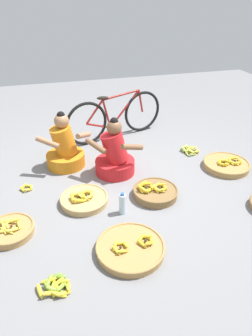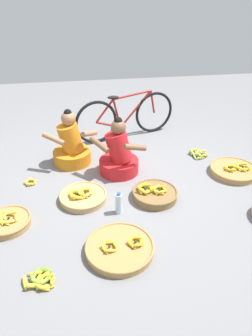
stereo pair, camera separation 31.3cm
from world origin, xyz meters
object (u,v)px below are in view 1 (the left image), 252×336
(banana_basket_front_left, at_px, (10,230))
(banana_basket_mid_left, at_px, (226,164))
(vendor_woman_behind, at_px, (65,149))
(water_bottle, at_px, (123,204))
(vendor_woman_front, at_px, (115,156))
(loose_bananas_front_center, at_px, (56,286))
(banana_basket_back_right, at_px, (130,248))
(banana_basket_near_vendor, at_px, (84,199))
(loose_bananas_mid_right, at_px, (27,188))
(loose_bananas_back_left, at_px, (189,150))
(bicycle_leaning, at_px, (116,117))
(banana_basket_near_bicycle, at_px, (155,192))

(banana_basket_front_left, distance_m, banana_basket_mid_left, 2.85)
(vendor_woman_behind, relative_size, water_bottle, 2.99)
(vendor_woman_front, xyz_separation_m, loose_bananas_front_center, (-0.90, -1.63, -0.21))
(banana_basket_back_right, height_order, banana_basket_near_vendor, banana_basket_near_vendor)
(vendor_woman_front, height_order, loose_bananas_front_center, vendor_woman_front)
(loose_bananas_mid_right, bearing_deg, banana_basket_mid_left, -4.13)
(banana_basket_mid_left, bearing_deg, vendor_woman_front, 169.00)
(vendor_woman_behind, height_order, banana_basket_mid_left, vendor_woman_behind)
(vendor_woman_behind, height_order, loose_bananas_back_left, vendor_woman_behind)
(banana_basket_back_right, bearing_deg, banana_basket_near_vendor, 109.39)
(vendor_woman_front, relative_size, banana_basket_mid_left, 1.25)
(banana_basket_front_left, xyz_separation_m, banana_basket_mid_left, (2.79, 0.57, -0.00))
(banana_basket_front_left, relative_size, water_bottle, 1.83)
(vendor_woman_front, distance_m, banana_basket_mid_left, 1.54)
(water_bottle, bearing_deg, banana_basket_front_left, -179.13)
(bicycle_leaning, height_order, banana_basket_near_bicycle, bicycle_leaning)
(banana_basket_front_left, height_order, banana_basket_near_bicycle, banana_basket_near_bicycle)
(banana_basket_near_vendor, height_order, loose_bananas_back_left, banana_basket_near_vendor)
(banana_basket_mid_left, bearing_deg, loose_bananas_back_left, 117.18)
(banana_basket_back_right, height_order, loose_bananas_back_left, banana_basket_back_right)
(bicycle_leaning, bearing_deg, vendor_woman_behind, -141.18)
(loose_bananas_mid_right, bearing_deg, water_bottle, -36.27)
(vendor_woman_behind, relative_size, loose_bananas_front_center, 2.69)
(banana_basket_back_right, distance_m, banana_basket_near_vendor, 0.91)
(vendor_woman_front, xyz_separation_m, banana_basket_mid_left, (1.50, -0.29, -0.20))
(bicycle_leaning, relative_size, loose_bananas_front_center, 5.67)
(banana_basket_front_left, height_order, banana_basket_back_right, banana_basket_front_left)
(vendor_woman_behind, xyz_separation_m, loose_bananas_mid_right, (-0.53, -0.46, -0.22))
(loose_bananas_front_center, height_order, water_bottle, water_bottle)
(loose_bananas_back_left, height_order, water_bottle, water_bottle)
(vendor_woman_front, distance_m, banana_basket_front_left, 1.57)
(banana_basket_mid_left, xyz_separation_m, water_bottle, (-1.62, -0.55, 0.07))
(vendor_woman_behind, bearing_deg, bicycle_leaning, 38.82)
(vendor_woman_front, height_order, loose_bananas_mid_right, vendor_woman_front)
(bicycle_leaning, xyz_separation_m, water_bottle, (-0.40, -1.92, -0.24))
(vendor_woman_behind, bearing_deg, water_bottle, -68.16)
(banana_basket_near_bicycle, xyz_separation_m, loose_bananas_front_center, (-1.23, -0.99, -0.03))
(bicycle_leaning, distance_m, loose_bananas_back_left, 1.28)
(vendor_woman_front, relative_size, banana_basket_near_vendor, 1.41)
(banana_basket_near_vendor, bearing_deg, banana_basket_mid_left, 7.40)
(bicycle_leaning, bearing_deg, loose_bananas_front_center, -113.55)
(loose_bananas_front_center, xyz_separation_m, water_bottle, (0.78, 0.79, 0.09))
(vendor_woman_front, bearing_deg, vendor_woman_behind, 149.23)
(banana_basket_back_right, relative_size, loose_bananas_mid_right, 3.76)
(banana_basket_back_right, relative_size, loose_bananas_front_center, 2.23)
(loose_bananas_front_center, distance_m, water_bottle, 1.11)
(loose_bananas_front_center, relative_size, water_bottle, 1.11)
(vendor_woman_front, xyz_separation_m, banana_basket_back_right, (-0.20, -1.41, -0.20))
(vendor_woman_behind, distance_m, banana_basket_front_left, 1.42)
(banana_basket_near_bicycle, distance_m, loose_bananas_back_left, 1.27)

